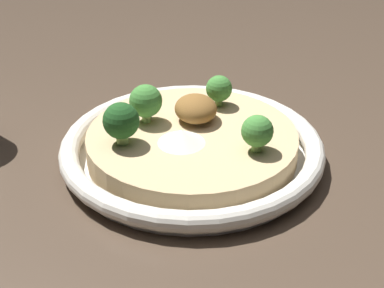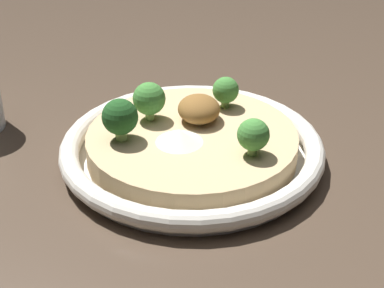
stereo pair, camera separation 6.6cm
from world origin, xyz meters
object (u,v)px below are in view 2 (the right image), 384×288
broccoli_left (226,91)px  broccoli_back_right (253,135)px  broccoli_front_left (149,99)px  risotto_bowl (192,147)px  broccoli_front_right (120,118)px

broccoli_left → broccoli_back_right: bearing=8.6°
broccoli_left → broccoli_back_right: 0.11m
broccoli_left → broccoli_front_left: bearing=-73.4°
risotto_bowl → broccoli_back_right: bearing=51.0°
risotto_bowl → broccoli_front_left: (-0.04, -0.05, 0.04)m
risotto_bowl → broccoli_front_right: size_ratio=6.28×
broccoli_left → broccoli_front_left: 0.09m
risotto_bowl → broccoli_front_left: size_ratio=6.56×
broccoli_left → broccoli_back_right: (0.11, 0.02, 0.00)m
broccoli_back_right → broccoli_front_left: size_ratio=0.90×
risotto_bowl → broccoli_back_right: size_ratio=7.29×
broccoli_front_left → broccoli_back_right: bearing=51.9°
broccoli_front_left → broccoli_left: bearing=106.6°
risotto_bowl → broccoli_front_right: (0.01, -0.08, 0.04)m
risotto_bowl → broccoli_front_left: bearing=-127.0°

